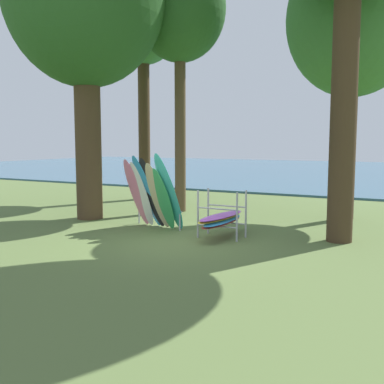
% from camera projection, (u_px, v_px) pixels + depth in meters
% --- Properties ---
extents(ground_plane, '(80.00, 80.00, 0.00)m').
position_uv_depth(ground_plane, '(173.00, 242.00, 11.53)').
color(ground_plane, '#566B38').
extents(lake_water, '(80.00, 36.00, 0.10)m').
position_uv_depth(lake_water, '(357.00, 172.00, 36.70)').
color(lake_water, '#38607A').
rests_on(lake_water, ground).
extents(tree_mid_behind, '(4.18, 4.18, 8.71)m').
position_uv_depth(tree_mid_behind, '(354.00, 20.00, 14.27)').
color(tree_mid_behind, '#42301E').
rests_on(tree_mid_behind, ground).
extents(tree_far_left_back, '(3.19, 3.19, 8.91)m').
position_uv_depth(tree_far_left_back, '(180.00, 11.00, 15.82)').
color(tree_far_left_back, brown).
rests_on(tree_far_left_back, ground).
extents(tree_far_right_back, '(3.26, 3.26, 9.47)m').
position_uv_depth(tree_far_right_back, '(143.00, 23.00, 19.23)').
color(tree_far_right_back, '#42301E').
rests_on(tree_far_right_back, ground).
extents(leaning_board_pile, '(1.99, 1.26, 2.21)m').
position_uv_depth(leaning_board_pile, '(152.00, 194.00, 13.12)').
color(leaning_board_pile, pink).
rests_on(leaning_board_pile, ground).
extents(board_storage_rack, '(1.15, 2.13, 1.25)m').
position_uv_depth(board_storage_rack, '(221.00, 219.00, 12.01)').
color(board_storage_rack, '#9EA0A5').
rests_on(board_storage_rack, ground).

